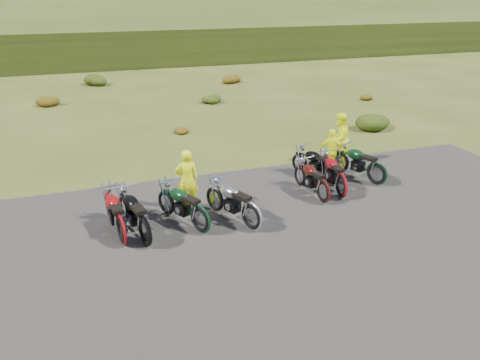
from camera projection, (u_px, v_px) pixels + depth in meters
name	position (u px, v px, depth m)	size (l,w,h in m)	color
ground	(263.00, 223.00, 13.13)	(300.00, 300.00, 0.00)	#364316
gravel_pad	(293.00, 259.00, 11.38)	(20.00, 12.00, 0.04)	black
hill_slope	(112.00, 41.00, 56.81)	(300.00, 46.00, 3.00)	#354015
hill_plateau	(91.00, 14.00, 109.22)	(300.00, 90.00, 9.17)	#354015
shrub_2	(47.00, 100.00, 25.63)	(1.30, 1.30, 0.77)	#60360C
shrub_3	(97.00, 78.00, 31.10)	(1.56, 1.56, 0.92)	#24360D
shrub_4	(180.00, 129.00, 20.96)	(0.77, 0.77, 0.45)	#60360C
shrub_5	(210.00, 98.00, 26.43)	(1.03, 1.03, 0.61)	#24360D
shrub_6	(230.00, 77.00, 31.90)	(1.30, 1.30, 0.77)	#60360C
shrub_7	(374.00, 119.00, 21.64)	(1.56, 1.56, 0.92)	#24360D
shrub_8	(364.00, 96.00, 27.23)	(0.77, 0.77, 0.45)	#60360C
motorcycle_0	(146.00, 246.00, 11.96)	(2.32, 0.77, 1.21)	black
motorcycle_1	(123.00, 245.00, 12.03)	(2.24, 0.75, 1.17)	maroon
motorcycle_2	(201.00, 233.00, 12.58)	(2.25, 0.75, 1.18)	black
motorcycle_3	(251.00, 230.00, 12.73)	(2.31, 0.77, 1.21)	#BABABF
motorcycle_4	(322.00, 203.00, 14.34)	(2.08, 0.69, 1.09)	#410E0A
motorcycle_5	(331.00, 185.00, 15.65)	(2.12, 0.71, 1.11)	black
motorcycle_6	(340.00, 198.00, 14.68)	(2.21, 0.74, 1.16)	maroon
motorcycle_7	(375.00, 185.00, 15.62)	(2.25, 0.75, 1.18)	black
person_middle	(187.00, 181.00, 13.56)	(0.67, 0.44, 1.85)	#E1EB0C
person_right_a	(339.00, 139.00, 17.09)	(0.94, 0.73, 1.93)	#E1EB0C
person_right_b	(331.00, 152.00, 16.26)	(0.94, 0.39, 1.61)	#E1EB0C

